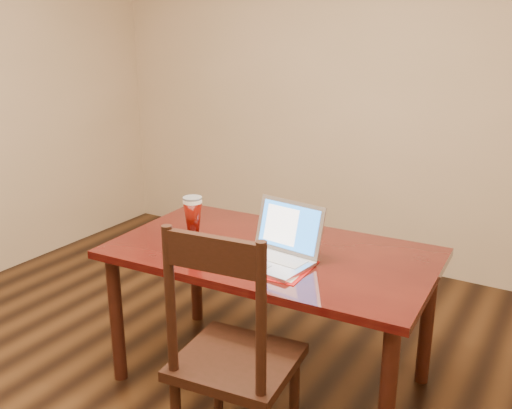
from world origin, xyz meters
The scene contains 3 objects.
room_shell centered at (0.00, 0.00, 1.76)m, with size 4.51×5.01×2.71m.
dining_table centered at (0.18, 0.72, 0.66)m, with size 1.61×0.96×1.00m.
dining_chair centered at (0.35, 0.12, 0.51)m, with size 0.51×0.49×1.10m.
Camera 1 is at (1.45, -1.54, 1.79)m, focal length 40.00 mm.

